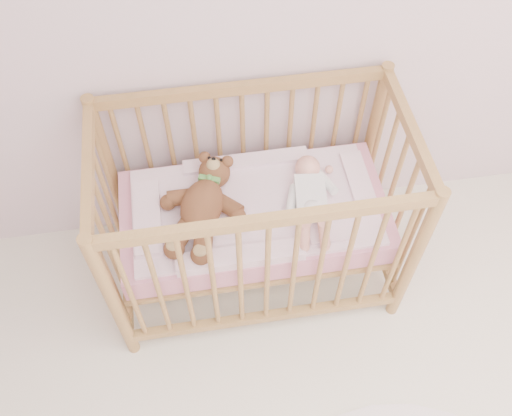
{
  "coord_description": "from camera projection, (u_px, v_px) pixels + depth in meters",
  "views": [
    {
      "loc": [
        -0.63,
        0.12,
        2.67
      ],
      "look_at": [
        -0.4,
        1.55,
        0.62
      ],
      "focal_mm": 40.0,
      "sensor_mm": 36.0,
      "label": 1
    }
  ],
  "objects": [
    {
      "name": "teddy_bear",
      "position": [
        202.0,
        206.0,
        2.48
      ],
      "size": [
        0.59,
        0.69,
        0.16
      ],
      "primitive_type": null,
      "rotation": [
        0.0,
        0.0,
        -0.39
      ],
      "color": "brown",
      "rests_on": "blanket"
    },
    {
      "name": "mattress",
      "position": [
        254.0,
        216.0,
        2.65
      ],
      "size": [
        1.22,
        0.62,
        0.13
      ],
      "primitive_type": "cube",
      "color": "pink",
      "rests_on": "crib"
    },
    {
      "name": "baby",
      "position": [
        310.0,
        193.0,
        2.54
      ],
      "size": [
        0.31,
        0.55,
        0.12
      ],
      "primitive_type": null,
      "rotation": [
        0.0,
        0.0,
        -0.13
      ],
      "color": "white",
      "rests_on": "blanket"
    },
    {
      "name": "crib",
      "position": [
        254.0,
        214.0,
        2.63
      ],
      "size": [
        1.36,
        0.76,
        1.0
      ],
      "primitive_type": null,
      "color": "#B2884B",
      "rests_on": "floor"
    },
    {
      "name": "blanket",
      "position": [
        254.0,
        207.0,
        2.59
      ],
      "size": [
        1.1,
        0.58,
        0.06
      ],
      "primitive_type": null,
      "color": "#F3A7C3",
      "rests_on": "mattress"
    }
  ]
}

